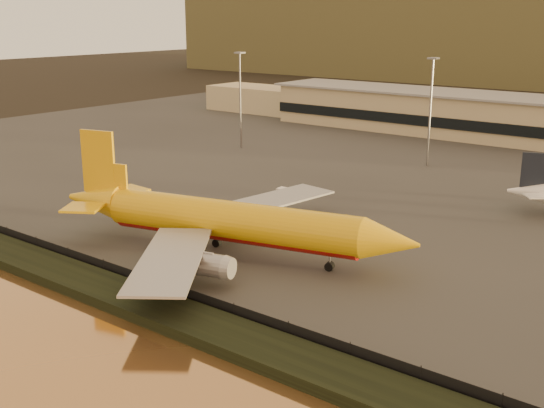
{
  "coord_description": "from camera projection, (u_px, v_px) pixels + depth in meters",
  "views": [
    {
      "loc": [
        59.03,
        -68.39,
        35.37
      ],
      "look_at": [
        -3.87,
        12.0,
        6.73
      ],
      "focal_mm": 45.0,
      "sensor_mm": 36.0,
      "label": 1
    }
  ],
  "objects": [
    {
      "name": "ground",
      "position": [
        241.0,
        272.0,
        96.44
      ],
      "size": [
        900.0,
        900.0,
        0.0
      ],
      "primitive_type": "plane",
      "color": "black",
      "rests_on": "ground"
    },
    {
      "name": "terminal_building",
      "position": [
        483.0,
        117.0,
        198.56
      ],
      "size": [
        202.0,
        25.0,
        12.6
      ],
      "color": "tan",
      "rests_on": "tarmac"
    },
    {
      "name": "tarmac",
      "position": [
        491.0,
        161.0,
        168.44
      ],
      "size": [
        320.0,
        220.0,
        0.2
      ],
      "primitive_type": "cube",
      "color": "#2D2D2D",
      "rests_on": "ground"
    },
    {
      "name": "apron_light_masts",
      "position": [
        532.0,
        112.0,
        140.16
      ],
      "size": [
        152.2,
        12.2,
        25.4
      ],
      "color": "slate",
      "rests_on": "tarmac"
    },
    {
      "name": "perimeter_fence",
      "position": [
        175.0,
        292.0,
        86.23
      ],
      "size": [
        300.0,
        0.05,
        2.2
      ],
      "primitive_type": "cube",
      "color": "black",
      "rests_on": "tarmac"
    },
    {
      "name": "embankment",
      "position": [
        151.0,
        307.0,
        83.36
      ],
      "size": [
        320.0,
        7.0,
        1.4
      ],
      "primitive_type": "cube",
      "color": "black",
      "rests_on": "ground"
    },
    {
      "name": "gse_vehicle_yellow",
      "position": [
        354.0,
        222.0,
        116.48
      ],
      "size": [
        3.81,
        2.21,
        1.61
      ],
      "primitive_type": "cube",
      "rotation": [
        0.0,
        0.0,
        0.17
      ],
      "color": "#DEA90B",
      "rests_on": "tarmac"
    },
    {
      "name": "dhl_cargo_jet",
      "position": [
        226.0,
        222.0,
        101.57
      ],
      "size": [
        57.61,
        55.32,
        17.38
      ],
      "rotation": [
        0.0,
        0.0,
        0.25
      ],
      "color": "#DEA90B",
      "rests_on": "tarmac"
    },
    {
      "name": "gse_vehicle_white",
      "position": [
        288.0,
        194.0,
        133.67
      ],
      "size": [
        4.56,
        2.3,
        1.99
      ],
      "primitive_type": "cube",
      "rotation": [
        0.0,
        0.0,
        0.07
      ],
      "color": "white",
      "rests_on": "tarmac"
    }
  ]
}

